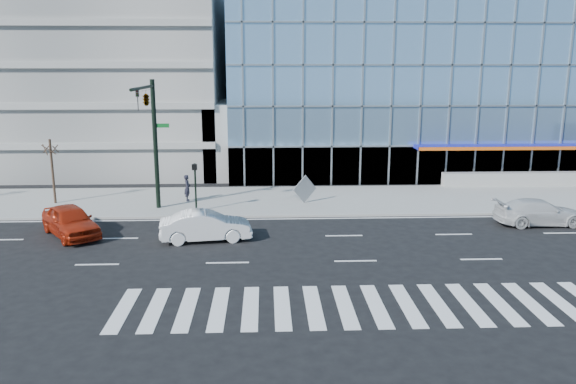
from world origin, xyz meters
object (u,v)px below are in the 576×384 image
white_suv (539,212)px  traffic_signal (149,114)px  tilted_panel (305,189)px  ped_signal_post (195,180)px  white_sedan (206,226)px  red_sedan (70,221)px  street_tree_near (50,148)px  pedestrian (187,188)px

white_suv → traffic_signal: bearing=81.9°
tilted_panel → ped_signal_post: bearing=165.0°
white_sedan → red_sedan: size_ratio=0.98×
ped_signal_post → red_sedan: ped_signal_post is taller
traffic_signal → street_tree_near: (-7.00, 2.93, -2.39)m
traffic_signal → pedestrian: 6.25m
traffic_signal → street_tree_near: size_ratio=1.89×
white_suv → red_sedan: 26.22m
traffic_signal → white_suv: bearing=-7.2°
street_tree_near → white_sedan: (10.66, -8.00, -3.00)m
white_suv → red_sedan: (-26.19, -1.13, 0.09)m
street_tree_near → red_sedan: size_ratio=0.87×
white_suv → white_sedan: 18.98m
red_sedan → ped_signal_post: bearing=-1.6°
pedestrian → red_sedan: bearing=136.5°
tilted_panel → street_tree_near: bearing=146.9°
pedestrian → traffic_signal: bearing=146.2°
white_sedan → red_sedan: 7.43m
traffic_signal → tilted_panel: (9.35, 2.33, -5.10)m
traffic_signal → red_sedan: traffic_signal is taller
white_sedan → traffic_signal: bearing=28.3°
white_sedan → red_sedan: (-7.35, 1.10, 0.05)m
white_suv → tilted_panel: bearing=67.7°
white_suv → pedestrian: (-20.90, 6.02, 0.29)m
ped_signal_post → white_sedan: 5.73m
pedestrian → white_sedan: bearing=-173.0°
white_sedan → pedestrian: bearing=6.4°
white_sedan → tilted_panel: 9.34m
white_sedan → tilted_panel: (5.69, 7.40, 0.29)m
traffic_signal → tilted_panel: size_ratio=6.15×
white_sedan → white_suv: bearing=-90.8°
ped_signal_post → white_suv: (20.01, -3.21, -1.41)m
street_tree_near → white_suv: 30.22m
street_tree_near → tilted_panel: 16.59m
street_tree_near → red_sedan: street_tree_near is taller
white_sedan → pedestrian: 8.50m
white_suv → red_sedan: red_sedan is taller
traffic_signal → street_tree_near: bearing=157.3°
ped_signal_post → tilted_panel: 7.21m
traffic_signal → ped_signal_post: (2.50, 0.37, -4.02)m
ped_signal_post → street_tree_near: bearing=164.9°
traffic_signal → ped_signal_post: bearing=8.5°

